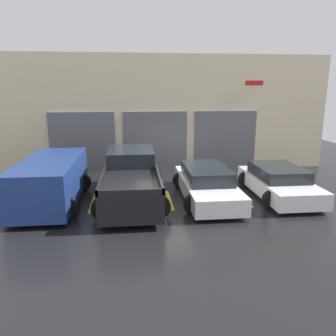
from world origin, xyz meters
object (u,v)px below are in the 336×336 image
Objects in this scene: sedan_white at (206,184)px; van_right at (52,180)px; pickup_truck at (131,178)px; sedan_side at (278,182)px.

van_right reaches higher than sedan_white.
pickup_truck is at bearing 174.86° from sedan_white.
sedan_side is at bearing -0.11° from sedan_white.
van_right is at bearing -174.30° from pickup_truck.
sedan_side is 0.90× the size of van_right.
sedan_white is at bearing 0.28° from van_right.
sedan_white is 1.12× the size of sedan_side.
sedan_white is at bearing 179.89° from sedan_side.
van_right reaches higher than sedan_side.
sedan_white reaches higher than sedan_side.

